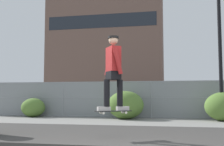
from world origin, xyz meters
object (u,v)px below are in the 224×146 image
skateboard (113,111)px  parked_car_mid (186,100)px  skater (113,68)px  shrub_left (33,107)px  street_lamp (219,17)px  parked_car_near (85,100)px  shrub_center (126,105)px  shrub_right (224,107)px

skateboard → parked_car_mid: bearing=79.4°
skater → parked_car_mid: (2.21, 11.73, -0.88)m
shrub_left → street_lamp: bearing=-4.1°
parked_car_near → skater: bearing=-70.4°
street_lamp → parked_car_near: street_lamp is taller
shrub_center → shrub_right: (4.39, -0.23, -0.03)m
skateboard → parked_car_mid: size_ratio=0.18×
street_lamp → parked_car_near: (-7.73, 4.97, -3.78)m
parked_car_near → shrub_right: parked_car_near is taller
parked_car_near → shrub_left: size_ratio=3.49×
parked_car_near → parked_car_mid: bearing=-2.7°
street_lamp → parked_car_mid: street_lamp is taller
skater → shrub_right: bearing=63.6°
street_lamp → parked_car_mid: 6.13m
street_lamp → shrub_right: bearing=35.0°
skateboard → shrub_right: (3.54, 7.13, -0.14)m
shrub_left → parked_car_mid: bearing=26.5°
street_lamp → shrub_right: (0.09, 0.06, -3.98)m
parked_car_mid → shrub_left: bearing=-153.5°
skateboard → skater: bearing=0.0°
skateboard → parked_car_near: size_ratio=0.17×
parked_car_near → parked_car_mid: size_ratio=1.00×
shrub_left → shrub_right: (9.36, -0.60, 0.14)m
skater → street_lamp: street_lamp is taller
skater → shrub_right: (3.54, 7.13, -1.08)m
shrub_center → street_lamp: bearing=-4.0°
shrub_center → shrub_right: size_ratio=1.05×
skater → shrub_left: size_ratio=1.30×
skateboard → parked_car_near: 12.78m
skater → shrub_left: 9.76m
skater → shrub_center: (-0.86, 7.37, -1.05)m
street_lamp → shrub_center: (-4.30, 0.30, -3.95)m
skater → skateboard: bearing=0.0°
street_lamp → shrub_left: bearing=175.9°
parked_car_near → parked_car_mid: (6.49, -0.31, 0.00)m
parked_car_near → shrub_right: size_ratio=2.71×
parked_car_near → shrub_right: bearing=-32.1°
skateboard → shrub_right: size_ratio=0.47×
skateboard → shrub_left: (-5.83, 7.73, -0.28)m
parked_car_near → street_lamp: bearing=-32.8°
parked_car_near → parked_car_mid: 6.50m
parked_car_near → shrub_left: (-1.54, -4.31, -0.35)m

